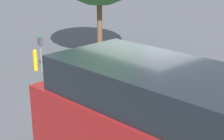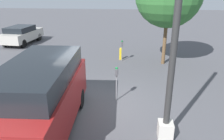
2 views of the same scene
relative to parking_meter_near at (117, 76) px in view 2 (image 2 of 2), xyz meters
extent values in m
plane|color=#4C4C51|center=(0.49, -0.65, -1.07)|extent=(80.00, 80.00, 0.00)
cylinder|color=gray|center=(0.00, 0.00, -0.51)|extent=(0.05, 0.05, 1.11)
cube|color=#47474C|center=(0.00, 0.00, 0.17)|extent=(0.20, 0.12, 0.26)
sphere|color=#14662D|center=(0.00, 0.00, 0.33)|extent=(0.11, 0.11, 0.11)
cylinder|color=gray|center=(-5.16, -0.07, -0.59)|extent=(0.05, 0.05, 0.97)
cube|color=#47474C|center=(-5.16, -0.07, 0.03)|extent=(0.20, 0.12, 0.26)
sphere|color=#14662D|center=(-5.16, -0.07, 0.18)|extent=(0.11, 0.11, 0.11)
cube|color=beige|center=(2.22, 1.67, -0.79)|extent=(0.44, 0.44, 0.55)
cylinder|color=#2D2D2D|center=(2.22, 1.67, 2.31)|extent=(0.18, 0.18, 5.66)
cube|color=maroon|center=(2.23, -2.16, -0.06)|extent=(5.02, 2.26, 1.29)
cube|color=black|center=(2.11, -2.17, 0.90)|extent=(4.03, 2.05, 0.63)
cylinder|color=black|center=(0.66, -1.36, -0.70)|extent=(0.74, 0.28, 0.73)
cylinder|color=black|center=(0.76, -3.12, -0.70)|extent=(0.74, 0.28, 0.73)
cube|color=#B7B2A8|center=(-8.87, -8.41, -0.41)|extent=(4.02, 2.08, 0.70)
cube|color=black|center=(-8.68, -8.42, 0.15)|extent=(2.27, 1.79, 0.42)
cube|color=orange|center=(-10.81, -8.82, -0.61)|extent=(0.09, 0.13, 0.20)
cylinder|color=black|center=(-10.14, -9.08, -0.76)|extent=(0.64, 0.26, 0.63)
cylinder|color=black|center=(-10.01, -7.53, -0.76)|extent=(0.64, 0.26, 0.63)
cylinder|color=black|center=(-7.73, -9.28, -0.76)|extent=(0.64, 0.26, 0.63)
cylinder|color=black|center=(-7.60, -7.73, -0.76)|extent=(0.64, 0.26, 0.63)
cylinder|color=brown|center=(-4.87, 2.44, 0.29)|extent=(0.21, 0.21, 2.71)
cylinder|color=gold|center=(-5.42, -0.16, -0.74)|extent=(0.17, 0.17, 0.66)
sphere|color=gold|center=(-5.42, -0.16, -0.37)|extent=(0.15, 0.15, 0.15)
camera|label=1|loc=(5.22, -6.15, 2.81)|focal=55.00mm
camera|label=2|loc=(7.89, 0.60, 3.27)|focal=35.00mm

